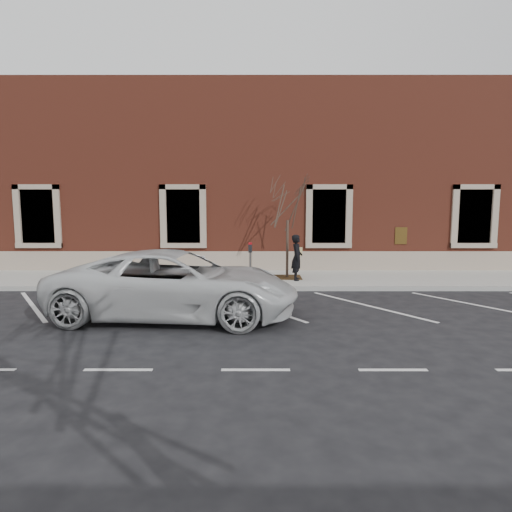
{
  "coord_description": "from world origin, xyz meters",
  "views": [
    {
      "loc": [
        0.01,
        -14.16,
        2.87
      ],
      "look_at": [
        0.0,
        0.6,
        1.1
      ],
      "focal_mm": 30.0,
      "sensor_mm": 36.0,
      "label": 1
    }
  ],
  "objects_px": {
    "sapling": "(288,204)",
    "man": "(297,258)",
    "white_truck": "(176,284)",
    "parking_meter": "(250,255)"
  },
  "relations": [
    {
      "from": "man",
      "to": "parking_meter",
      "type": "relative_size",
      "value": 1.16
    },
    {
      "from": "man",
      "to": "white_truck",
      "type": "distance_m",
      "value": 5.78
    },
    {
      "from": "sapling",
      "to": "man",
      "type": "bearing_deg",
      "value": -61.41
    },
    {
      "from": "man",
      "to": "sapling",
      "type": "bearing_deg",
      "value": 36.44
    },
    {
      "from": "sapling",
      "to": "white_truck",
      "type": "height_order",
      "value": "sapling"
    },
    {
      "from": "white_truck",
      "to": "parking_meter",
      "type": "bearing_deg",
      "value": -20.07
    },
    {
      "from": "parking_meter",
      "to": "man",
      "type": "bearing_deg",
      "value": 37.77
    },
    {
      "from": "man",
      "to": "white_truck",
      "type": "height_order",
      "value": "man"
    },
    {
      "from": "man",
      "to": "sapling",
      "type": "height_order",
      "value": "sapling"
    },
    {
      "from": "sapling",
      "to": "white_truck",
      "type": "bearing_deg",
      "value": -121.81
    }
  ]
}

